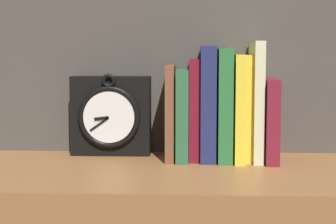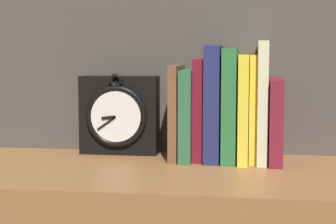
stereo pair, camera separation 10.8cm
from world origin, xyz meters
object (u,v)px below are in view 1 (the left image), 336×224
object	(u,v)px
book_slot4_green	(224,104)
book_slot7_cream	(256,101)
book_slot2_maroon	(195,109)
book_slot8_maroon	(269,120)
book_slot0_brown	(172,112)
book_slot5_yellow	(238,107)
clock	(111,116)
book_slot3_navy	(208,103)
book_slot1_green	(183,115)
book_slot6_yellow	(247,107)

from	to	relation	value
book_slot4_green	book_slot7_cream	world-z (taller)	book_slot7_cream
book_slot2_maroon	book_slot8_maroon	bearing A→B (deg)	-5.36
book_slot0_brown	book_slot5_yellow	bearing A→B (deg)	-2.65
book_slot7_cream	book_slot2_maroon	bearing A→B (deg)	176.63
clock	book_slot2_maroon	world-z (taller)	book_slot2_maroon
book_slot5_yellow	book_slot3_navy	bearing A→B (deg)	175.08
book_slot1_green	book_slot6_yellow	bearing A→B (deg)	3.87
book_slot3_navy	book_slot4_green	bearing A→B (deg)	-4.64
book_slot0_brown	clock	bearing A→B (deg)	164.96
book_slot6_yellow	book_slot8_maroon	size ratio (longest dim) A/B	1.29
book_slot2_maroon	book_slot6_yellow	distance (m)	0.11
book_slot3_navy	book_slot5_yellow	xyz separation A→B (m)	(0.06, -0.01, -0.01)
book_slot4_green	book_slot5_yellow	xyz separation A→B (m)	(0.03, -0.00, -0.01)
book_slot6_yellow	book_slot0_brown	bearing A→B (deg)	-177.96
book_slot1_green	book_slot7_cream	bearing A→B (deg)	0.46
clock	book_slot8_maroon	world-z (taller)	clock
book_slot1_green	book_slot5_yellow	xyz separation A→B (m)	(0.12, -0.00, 0.02)
book_slot4_green	book_slot8_maroon	bearing A→B (deg)	-3.41
book_slot0_brown	book_slot2_maroon	world-z (taller)	book_slot2_maroon
book_slot4_green	book_slot7_cream	distance (m)	0.07
book_slot3_navy	book_slot8_maroon	xyz separation A→B (m)	(0.13, -0.01, -0.03)
book_slot3_navy	book_slot8_maroon	size ratio (longest dim) A/B	1.39
book_slot5_yellow	book_slot0_brown	bearing A→B (deg)	177.35
book_slot3_navy	book_slot4_green	xyz separation A→B (m)	(0.03, -0.00, -0.00)
book_slot5_yellow	book_slot6_yellow	distance (m)	0.02
clock	book_slot5_yellow	xyz separation A→B (m)	(0.28, -0.04, 0.02)
book_slot8_maroon	clock	bearing A→B (deg)	172.25
book_slot4_green	book_slot7_cream	bearing A→B (deg)	1.25
book_slot1_green	book_slot7_cream	xyz separation A→B (m)	(0.15, 0.00, 0.03)
book_slot7_cream	book_slot8_maroon	bearing A→B (deg)	-14.83
clock	book_slot8_maroon	size ratio (longest dim) A/B	1.06
book_slot6_yellow	book_slot7_cream	world-z (taller)	book_slot7_cream
book_slot0_brown	book_slot5_yellow	xyz separation A→B (m)	(0.14, -0.01, 0.01)
book_slot2_maroon	book_slot4_green	world-z (taller)	book_slot4_green
book_slot0_brown	book_slot4_green	world-z (taller)	book_slot4_green
book_slot3_navy	book_slot8_maroon	bearing A→B (deg)	-3.75
book_slot3_navy	book_slot7_cream	xyz separation A→B (m)	(0.10, -0.00, 0.00)
book_slot6_yellow	book_slot8_maroon	world-z (taller)	book_slot6_yellow
book_slot5_yellow	book_slot7_cream	world-z (taller)	book_slot7_cream
book_slot0_brown	book_slot8_maroon	size ratio (longest dim) A/B	1.16
book_slot2_maroon	book_slot6_yellow	world-z (taller)	book_slot6_yellow
book_slot1_green	book_slot8_maroon	bearing A→B (deg)	-1.83
book_slot1_green	book_slot3_navy	size ratio (longest dim) A/B	0.79
book_slot0_brown	book_slot7_cream	world-z (taller)	book_slot7_cream
book_slot6_yellow	book_slot4_green	bearing A→B (deg)	-168.99
book_slot6_yellow	book_slot7_cream	size ratio (longest dim) A/B	0.89
book_slot5_yellow	book_slot2_maroon	bearing A→B (deg)	172.70
book_slot1_green	book_slot7_cream	world-z (taller)	book_slot7_cream
clock	book_slot7_cream	size ratio (longest dim) A/B	0.73
book_slot0_brown	book_slot2_maroon	xyz separation A→B (m)	(0.05, 0.01, 0.01)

